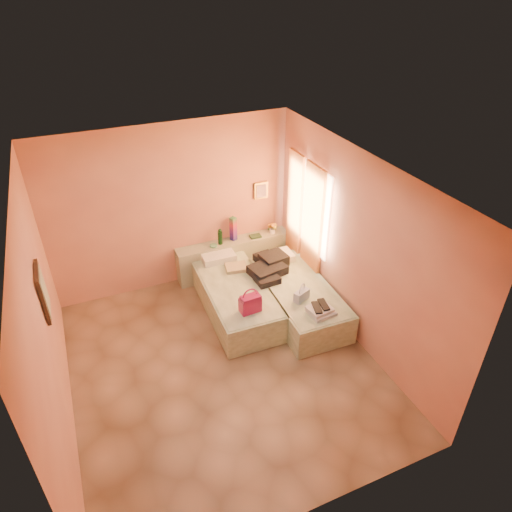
# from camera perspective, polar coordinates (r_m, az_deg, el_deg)

# --- Properties ---
(ground) EXTENTS (4.50, 4.50, 0.00)m
(ground) POSITION_cam_1_polar(r_m,az_deg,el_deg) (6.57, -4.07, -13.44)
(ground) COLOR #A38461
(ground) RESTS_ON ground
(room_walls) EXTENTS (4.02, 4.51, 2.81)m
(room_walls) POSITION_cam_1_polar(r_m,az_deg,el_deg) (5.94, -4.75, 2.90)
(room_walls) COLOR #E19D78
(room_walls) RESTS_ON ground
(headboard_ledge) EXTENTS (2.05, 0.30, 0.65)m
(headboard_ledge) POSITION_cam_1_polar(r_m,az_deg,el_deg) (8.16, -2.78, -0.03)
(headboard_ledge) COLOR #98A486
(headboard_ledge) RESTS_ON ground
(bed_left) EXTENTS (0.97, 2.03, 0.50)m
(bed_left) POSITION_cam_1_polar(r_m,az_deg,el_deg) (7.29, -2.54, -5.26)
(bed_left) COLOR beige
(bed_left) RESTS_ON ground
(bed_right) EXTENTS (0.97, 2.03, 0.50)m
(bed_right) POSITION_cam_1_polar(r_m,az_deg,el_deg) (7.31, 5.23, -5.28)
(bed_right) COLOR beige
(bed_right) RESTS_ON ground
(water_bottle) EXTENTS (0.09, 0.09, 0.27)m
(water_bottle) POSITION_cam_1_polar(r_m,az_deg,el_deg) (7.84, -4.50, 2.38)
(water_bottle) COLOR #133418
(water_bottle) RESTS_ON headboard_ledge
(rainbow_box) EXTENTS (0.13, 0.13, 0.43)m
(rainbow_box) POSITION_cam_1_polar(r_m,az_deg,el_deg) (7.91, -2.86, 3.42)
(rainbow_box) COLOR #9F134A
(rainbow_box) RESTS_ON headboard_ledge
(small_dish) EXTENTS (0.14, 0.14, 0.03)m
(small_dish) POSITION_cam_1_polar(r_m,az_deg,el_deg) (7.83, -5.33, 1.29)
(small_dish) COLOR #549A70
(small_dish) RESTS_ON headboard_ledge
(green_book) EXTENTS (0.20, 0.15, 0.03)m
(green_book) POSITION_cam_1_polar(r_m,az_deg,el_deg) (8.08, -0.07, 2.49)
(green_book) COLOR #25462B
(green_book) RESTS_ON headboard_ledge
(flower_vase) EXTENTS (0.24, 0.24, 0.24)m
(flower_vase) POSITION_cam_1_polar(r_m,az_deg,el_deg) (8.16, 2.08, 3.62)
(flower_vase) COLOR white
(flower_vase) RESTS_ON headboard_ledge
(magenta_handbag) EXTENTS (0.31, 0.19, 0.28)m
(magenta_handbag) POSITION_cam_1_polar(r_m,az_deg,el_deg) (6.55, -0.74, -5.92)
(magenta_handbag) COLOR #9F134A
(magenta_handbag) RESTS_ON bed_left
(khaki_garment) EXTENTS (0.39, 0.34, 0.06)m
(khaki_garment) POSITION_cam_1_polar(r_m,az_deg,el_deg) (7.49, -2.49, -1.43)
(khaki_garment) COLOR tan
(khaki_garment) RESTS_ON bed_left
(clothes_pile) EXTENTS (0.70, 0.70, 0.18)m
(clothes_pile) POSITION_cam_1_polar(r_m,az_deg,el_deg) (7.36, 1.81, -1.50)
(clothes_pile) COLOR black
(clothes_pile) RESTS_ON bed_right
(blue_handbag) EXTENTS (0.28, 0.20, 0.16)m
(blue_handbag) POSITION_cam_1_polar(r_m,az_deg,el_deg) (6.83, 5.72, -4.92)
(blue_handbag) COLOR #3C5690
(blue_handbag) RESTS_ON bed_right
(towel_stack) EXTENTS (0.37, 0.33, 0.10)m
(towel_stack) POSITION_cam_1_polar(r_m,az_deg,el_deg) (6.63, 8.19, -6.81)
(towel_stack) COLOR silver
(towel_stack) RESTS_ON bed_right
(sandal_pair) EXTENTS (0.26, 0.31, 0.03)m
(sandal_pair) POSITION_cam_1_polar(r_m,az_deg,el_deg) (6.60, 8.10, -6.26)
(sandal_pair) COLOR black
(sandal_pair) RESTS_ON towel_stack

